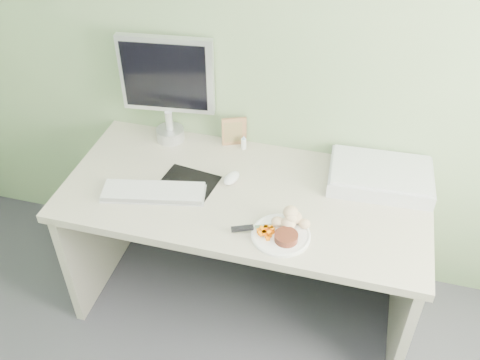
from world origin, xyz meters
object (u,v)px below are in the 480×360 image
(scanner, at_px, (380,177))
(monitor, at_px, (167,84))
(desk, at_px, (244,222))
(plate, at_px, (281,235))

(scanner, xyz_separation_m, monitor, (-1.02, 0.10, 0.26))
(desk, height_order, scanner, scanner)
(plate, height_order, monitor, monitor)
(plate, bearing_deg, scanner, 51.07)
(desk, relative_size, scanner, 3.56)
(plate, bearing_deg, monitor, 140.90)
(desk, bearing_deg, plate, -47.32)
(plate, relative_size, monitor, 0.45)
(desk, height_order, plate, plate)
(desk, bearing_deg, monitor, 145.46)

